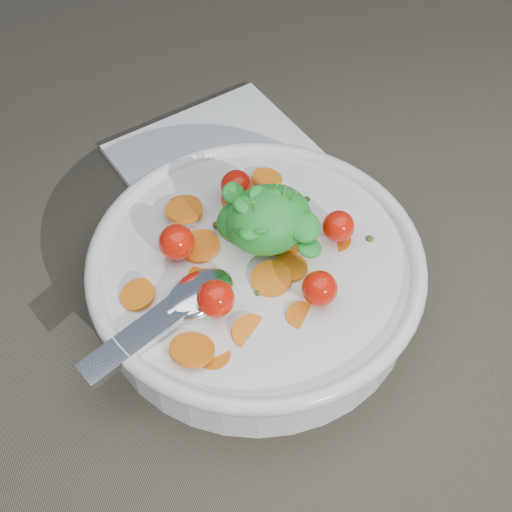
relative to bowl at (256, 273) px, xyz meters
name	(u,v)px	position (x,y,z in m)	size (l,w,h in m)	color
ground	(222,294)	(-0.03, 0.01, -0.03)	(6.00, 6.00, 0.00)	brown
bowl	(256,273)	(0.00, 0.00, 0.00)	(0.29, 0.27, 0.11)	white
napkin	(219,159)	(0.03, 0.17, -0.03)	(0.18, 0.16, 0.01)	white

